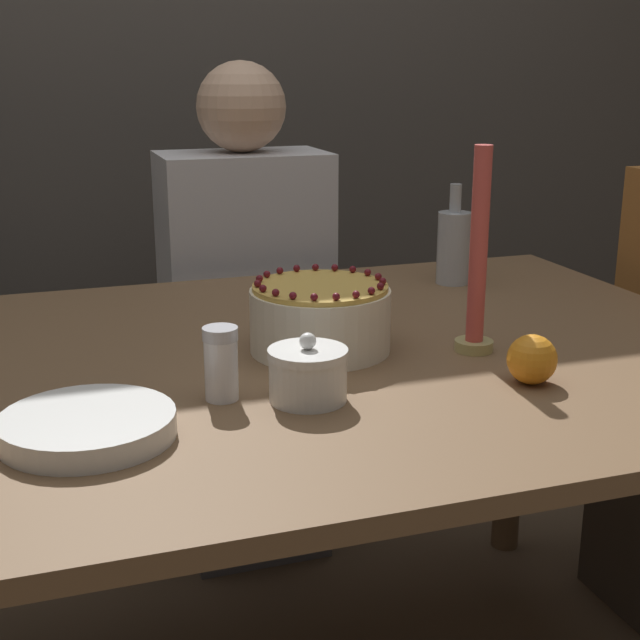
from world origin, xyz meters
name	(u,v)px	position (x,y,z in m)	size (l,w,h in m)	color
wall_behind	(137,35)	(0.00, 1.40, 1.30)	(8.00, 0.05, 2.60)	#4C4742
dining_table	(270,409)	(0.00, 0.00, 0.67)	(1.66, 1.10, 0.77)	brown
cake	(320,318)	(0.09, 0.00, 0.82)	(0.23, 0.23, 0.12)	#EFE5CC
sugar_bowl	(306,374)	(0.00, -0.21, 0.80)	(0.11, 0.11, 0.10)	white
sugar_shaker	(221,363)	(-0.11, -0.17, 0.82)	(0.05, 0.05, 0.11)	white
plate_stack	(88,426)	(-0.31, -0.24, 0.78)	(0.22, 0.22, 0.03)	white
candle	(478,267)	(0.33, -0.08, 0.91)	(0.06, 0.06, 0.34)	tan
bottle	(454,246)	(0.51, 0.35, 0.85)	(0.07, 0.07, 0.21)	#B2B7BC
orange_fruit_0	(532,359)	(0.34, -0.25, 0.80)	(0.07, 0.07, 0.07)	orange
person_man_blue_shirt	(247,345)	(0.15, 0.75, 0.54)	(0.40, 0.34, 1.23)	#595960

